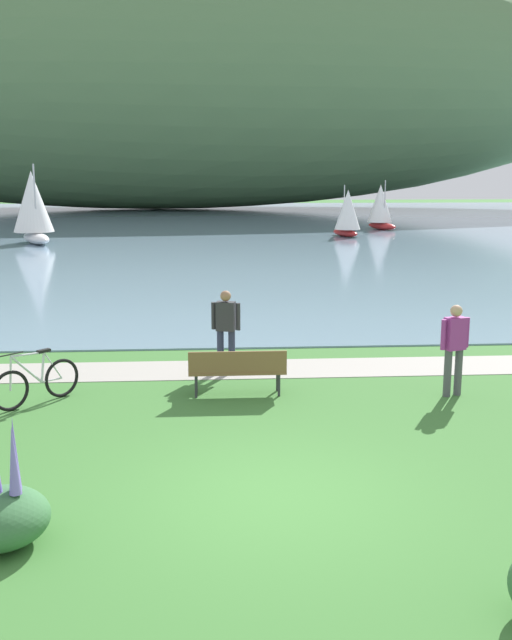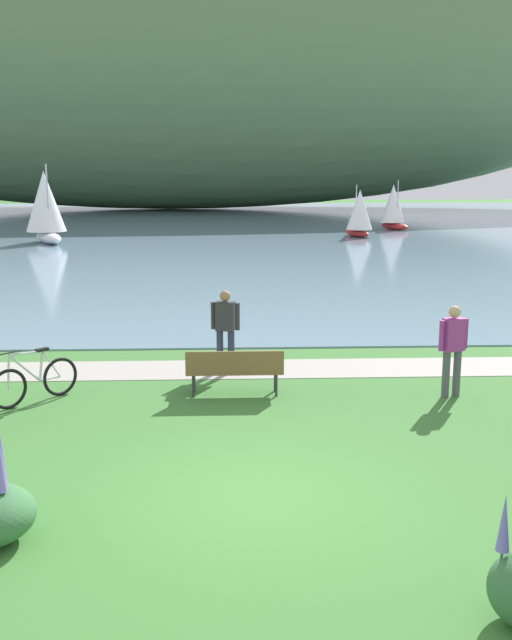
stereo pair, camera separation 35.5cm
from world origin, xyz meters
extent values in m
plane|color=#3D7533|center=(0.00, 0.00, 0.00)|extent=(200.00, 200.00, 0.00)
cube|color=#7A99B2|center=(0.00, 47.91, 0.02)|extent=(180.00, 80.00, 0.04)
ellipsoid|color=#567A4C|center=(-6.44, 73.33, 13.59)|extent=(102.52, 28.00, 27.11)
cube|color=#A39E93|center=(0.00, 6.12, 0.01)|extent=(60.00, 1.50, 0.01)
cube|color=brown|center=(-0.25, 4.40, 0.45)|extent=(1.80, 0.49, 0.05)
cube|color=brown|center=(-0.25, 4.19, 0.68)|extent=(1.80, 0.05, 0.40)
cylinder|color=#2D2D33|center=(-1.02, 4.57, 0.23)|extent=(0.05, 0.05, 0.45)
cylinder|color=#2D2D33|center=(0.51, 4.56, 0.23)|extent=(0.05, 0.05, 0.45)
cylinder|color=#2D2D33|center=(-1.02, 4.23, 0.23)|extent=(0.05, 0.05, 0.45)
cylinder|color=#2D2D33|center=(0.51, 4.23, 0.23)|extent=(0.05, 0.05, 0.45)
torus|color=black|center=(-4.21, 3.70, 0.36)|extent=(0.54, 0.56, 0.72)
torus|color=black|center=(-3.48, 4.45, 0.36)|extent=(0.54, 0.56, 0.72)
cylinder|color=silver|center=(-3.98, 3.94, 0.67)|extent=(0.45, 0.47, 0.61)
cylinder|color=silver|center=(-3.95, 3.97, 0.94)|extent=(0.49, 0.50, 0.09)
cylinder|color=silver|center=(-3.75, 4.17, 0.65)|extent=(0.12, 0.12, 0.54)
cylinder|color=silver|center=(-3.63, 4.30, 0.37)|extent=(0.32, 0.33, 0.05)
cylinder|color=silver|center=(-3.60, 4.33, 0.64)|extent=(0.28, 0.28, 0.56)
cylinder|color=silver|center=(-4.19, 3.71, 0.66)|extent=(0.09, 0.09, 0.60)
cube|color=black|center=(-3.72, 4.20, 0.94)|extent=(0.24, 0.24, 0.05)
cylinder|color=black|center=(-4.18, 3.73, 1.00)|extent=(0.35, 0.36, 0.02)
cylinder|color=#282D47|center=(-0.54, 5.99, 0.44)|extent=(0.14, 0.14, 0.88)
cylinder|color=#282D47|center=(-0.31, 5.93, 0.44)|extent=(0.14, 0.14, 0.88)
cube|color=#2D2D33|center=(-0.42, 5.96, 1.18)|extent=(0.42, 0.31, 0.60)
sphere|color=#9E7051|center=(-0.42, 5.96, 1.60)|extent=(0.22, 0.22, 0.22)
cylinder|color=#2D2D33|center=(-0.67, 6.02, 1.18)|extent=(0.09, 0.09, 0.56)
cylinder|color=#2D2D33|center=(-0.17, 5.89, 1.18)|extent=(0.09, 0.09, 0.56)
cylinder|color=#4C4C51|center=(3.61, 4.02, 0.44)|extent=(0.14, 0.14, 0.88)
cylinder|color=#4C4C51|center=(3.84, 4.10, 0.44)|extent=(0.14, 0.14, 0.88)
cube|color=#9E338C|center=(3.73, 4.06, 1.18)|extent=(0.43, 0.33, 0.60)
sphere|color=tan|center=(3.73, 4.06, 1.60)|extent=(0.22, 0.22, 0.22)
cylinder|color=#9E338C|center=(3.48, 3.98, 1.18)|extent=(0.09, 0.09, 0.56)
cylinder|color=#9E338C|center=(3.97, 4.15, 1.18)|extent=(0.09, 0.09, 0.56)
cylinder|color=#386B3D|center=(-2.91, -0.96, 0.57)|extent=(0.02, 0.02, 0.12)
cone|color=#8470D1|center=(-2.91, -0.96, 1.05)|extent=(0.11, 0.11, 0.84)
cylinder|color=#386B3D|center=(-2.89, -1.08, 0.57)|extent=(0.02, 0.02, 0.12)
cylinder|color=#386B3D|center=(2.10, -2.67, 0.63)|extent=(0.02, 0.02, 0.12)
cone|color=#7A6BC6|center=(2.10, -2.67, 0.96)|extent=(0.12, 0.12, 0.55)
ellipsoid|color=#B22323|center=(11.58, 42.64, 0.30)|extent=(1.96, 3.03, 0.52)
cylinder|color=#B2B2B2|center=(11.67, 42.43, 2.03)|extent=(0.07, 0.07, 2.95)
cone|color=white|center=(11.47, 42.89, 1.88)|extent=(2.31, 2.31, 2.65)
ellipsoid|color=#B22323|center=(7.92, 37.18, 0.28)|extent=(1.63, 2.85, 0.48)
cylinder|color=#B2B2B2|center=(7.85, 37.38, 1.90)|extent=(0.07, 0.07, 2.75)
cone|color=white|center=(8.00, 36.93, 1.76)|extent=(2.08, 2.08, 2.47)
ellipsoid|color=white|center=(-10.57, 33.59, 0.37)|extent=(2.70, 3.88, 0.67)
cylinder|color=#B2B2B2|center=(-10.43, 33.33, 2.62)|extent=(0.10, 0.10, 3.81)
cone|color=white|center=(-10.73, 33.91, 2.42)|extent=(3.05, 3.05, 3.43)
camera|label=1|loc=(-0.75, -8.62, 4.08)|focal=40.78mm
camera|label=2|loc=(-0.40, -8.64, 4.08)|focal=40.78mm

